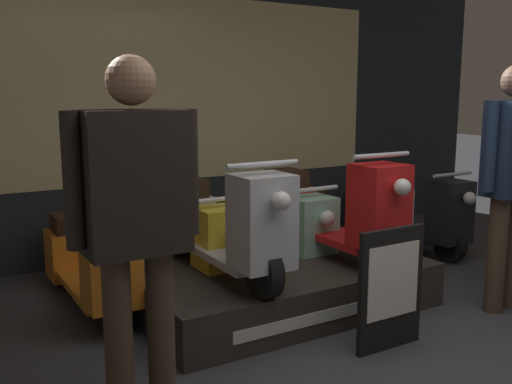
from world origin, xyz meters
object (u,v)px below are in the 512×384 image
scooter_display_left (219,225)px  scooter_backrow_0 (89,262)px  scooter_backrow_3 (343,224)px  person_left_browsing (136,210)px  scooter_backrow_2 (272,234)px  scooter_backrow_4 (404,215)px  person_right_browsing (511,171)px  price_sign_board (391,289)px  scooter_display_right (327,211)px  scooter_backrow_1 (188,247)px

scooter_display_left → scooter_backrow_0: bearing=138.4°
scooter_backrow_3 → person_left_browsing: bearing=-148.0°
scooter_backrow_2 → person_left_browsing: bearing=-137.7°
scooter_backrow_4 → person_right_browsing: person_right_browsing is taller
scooter_backrow_4 → price_sign_board: bearing=-137.0°
scooter_display_right → price_sign_board: (-0.28, -0.97, -0.27)m
scooter_backrow_0 → person_right_browsing: 3.01m
scooter_backrow_1 → price_sign_board: size_ratio=2.11×
scooter_backrow_2 → scooter_backrow_3: 0.77m
scooter_backrow_0 → scooter_display_left: bearing=-41.6°
person_left_browsing → person_right_browsing: (2.65, -0.00, -0.01)m
scooter_backrow_4 → scooter_backrow_2: bearing=180.0°
scooter_backrow_2 → person_right_browsing: bearing=-58.5°
scooter_display_right → scooter_backrow_2: scooter_display_right is taller
scooter_display_right → price_sign_board: scooter_display_right is taller
scooter_backrow_0 → scooter_backrow_3: same height
scooter_backrow_0 → scooter_backrow_1: same height
person_left_browsing → scooter_backrow_0: bearing=84.0°
scooter_display_right → person_right_browsing: bearing=-46.7°
scooter_backrow_2 → person_right_browsing: size_ratio=0.92×
scooter_display_left → scooter_backrow_2: size_ratio=1.00×
scooter_display_right → scooter_backrow_3: scooter_display_right is taller
person_left_browsing → price_sign_board: (1.52, -0.06, -0.63)m
scooter_display_left → person_left_browsing: size_ratio=0.93×
scooter_display_left → scooter_display_right: 0.91m
scooter_backrow_3 → scooter_backrow_2: bearing=180.0°
scooter_backrow_4 → price_sign_board: scooter_backrow_4 is taller
price_sign_board → scooter_display_left: bearing=123.3°
scooter_backrow_0 → price_sign_board: bearing=-49.9°
scooter_backrow_4 → person_left_browsing: person_left_browsing is taller
scooter_backrow_0 → scooter_backrow_3: 2.31m
scooter_display_left → person_left_browsing: person_left_browsing is taller
scooter_backrow_0 → scooter_backrow_2: (1.54, 0.00, 0.00)m
scooter_display_left → price_sign_board: scooter_display_left is taller
person_left_browsing → scooter_display_right: bearing=26.9°
scooter_backrow_2 → scooter_display_right: bearing=-82.0°
scooter_display_left → scooter_backrow_0: scooter_display_left is taller
scooter_backrow_1 → person_left_browsing: person_left_browsing is taller
scooter_backrow_0 → scooter_backrow_4: 3.09m
scooter_backrow_4 → person_right_browsing: 1.79m
scooter_backrow_0 → person_right_browsing: size_ratio=0.92×
scooter_backrow_1 → scooter_backrow_3: 1.54m
scooter_display_right → scooter_backrow_0: (-1.63, 0.64, -0.31)m
scooter_backrow_0 → scooter_display_right: bearing=-21.3°
scooter_backrow_0 → scooter_backrow_3: size_ratio=1.00×
price_sign_board → scooter_backrow_3: bearing=59.3°
scooter_backrow_4 → person_right_browsing: (-0.59, -1.55, 0.66)m
scooter_backrow_1 → scooter_display_right: bearing=-36.5°
scooter_backrow_0 → price_sign_board: scooter_backrow_0 is taller
person_left_browsing → scooter_backrow_2: bearing=42.3°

